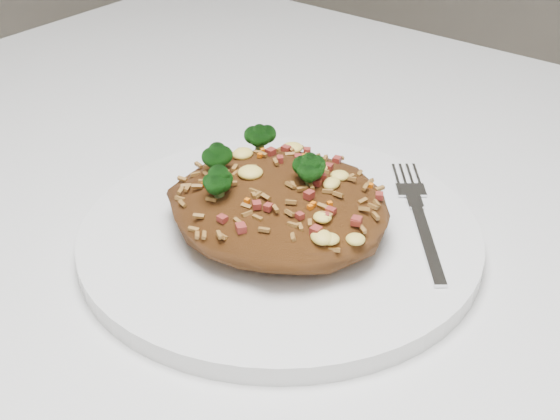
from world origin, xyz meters
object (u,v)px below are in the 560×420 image
(dining_table, at_px, (398,330))
(fried_rice, at_px, (279,195))
(plate, at_px, (280,236))
(fork, at_px, (421,224))

(dining_table, height_order, fried_rice, fried_rice)
(plate, relative_size, fork, 2.14)
(plate, bearing_deg, fork, 39.54)
(dining_table, distance_m, plate, 0.14)
(plate, relative_size, fried_rice, 1.78)
(plate, height_order, fried_rice, fried_rice)
(dining_table, xyz_separation_m, plate, (-0.07, -0.07, 0.10))
(dining_table, xyz_separation_m, fork, (0.01, -0.00, 0.11))
(plate, bearing_deg, dining_table, 43.73)
(fork, bearing_deg, fried_rice, -90.08)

